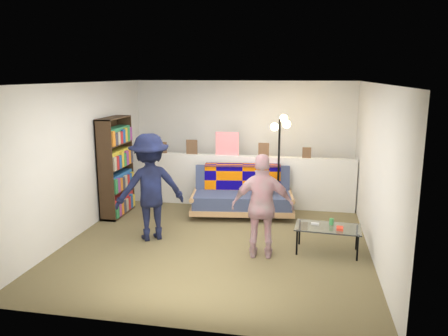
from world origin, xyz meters
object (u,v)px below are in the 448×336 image
bookshelf (116,170)px  coffee_table (328,229)px  floor_lamp (280,144)px  futon_sofa (243,195)px  person_left (150,187)px  person_right (263,206)px

bookshelf → coffee_table: (3.72, -1.10, -0.47)m
floor_lamp → futon_sofa: bearing=-158.4°
floor_lamp → person_left: floor_lamp is taller
futon_sofa → coffee_table: (1.45, -1.48, -0.01)m
bookshelf → person_right: (2.81, -1.42, -0.09)m
person_left → person_right: (1.77, -0.38, -0.09)m
coffee_table → person_right: (-0.92, -0.32, 0.38)m
floor_lamp → coffee_table: bearing=-64.9°
coffee_table → person_left: 2.73m
futon_sofa → bookshelf: (-2.27, -0.39, 0.46)m
bookshelf → floor_lamp: bearing=12.4°
bookshelf → coffee_table: bearing=-16.4°
futon_sofa → floor_lamp: (0.64, 0.25, 0.92)m
futon_sofa → bookshelf: 2.35m
floor_lamp → person_left: bearing=-138.2°
bookshelf → person_left: (1.03, -1.04, -0.00)m
futon_sofa → coffee_table: size_ratio=2.03×
futon_sofa → coffee_table: bearing=-45.7°
coffee_table → futon_sofa: bearing=134.3°
futon_sofa → floor_lamp: size_ratio=1.06×
person_left → coffee_table: bearing=146.4°
futon_sofa → bookshelf: bookshelf is taller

